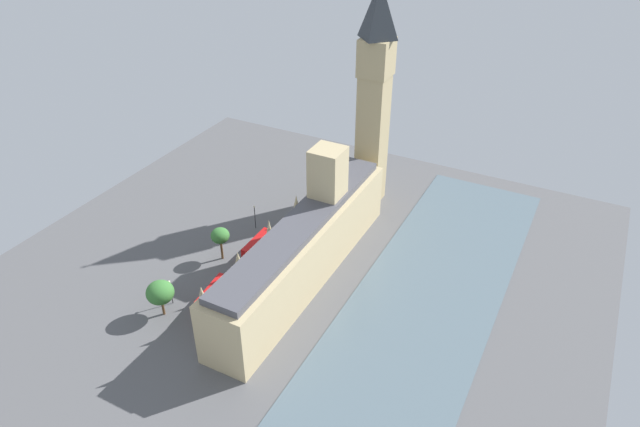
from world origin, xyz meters
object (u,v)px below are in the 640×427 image
Objects in this scene: parliament_building at (307,244)px; plane_tree_near_tower at (220,236)px; plane_tree_opposite_hall at (160,293)px; street_lamp_midblock at (170,288)px; clock_tower at (374,95)px; street_lamp_kerbside at (255,213)px; car_blue_by_river_gate at (300,213)px; double_decker_bus_far_end at (213,296)px; car_white_leading at (293,227)px; double_decker_bus_corner at (258,247)px; pedestrian_trailing at (321,214)px.

plane_tree_near_tower is (20.75, 4.40, -1.85)m from parliament_building.
street_lamp_midblock is at bearing -80.02° from plane_tree_opposite_hall.
street_lamp_kerbside is at bearing 53.81° from clock_tower.
plane_tree_opposite_hall is (6.86, 46.87, 5.04)m from car_blue_by_river_gate.
plane_tree_opposite_hall is at bearing 52.11° from parliament_building.
car_blue_by_river_gate is at bearing -94.85° from double_decker_bus_far_end.
double_decker_bus_far_end is (0.67, 32.94, 1.75)m from car_white_leading.
car_white_leading is 0.45× the size of double_decker_bus_far_end.
car_white_leading is at bearing -103.96° from street_lamp_midblock.
plane_tree_near_tower reaches higher than street_lamp_kerbside.
plane_tree_near_tower is 1.24× the size of street_lamp_kerbside.
street_lamp_midblock is (7.19, 23.02, 1.71)m from double_decker_bus_corner.
plane_tree_opposite_hall is 1.22× the size of street_lamp_kerbside.
plane_tree_near_tower is at bearing 64.42° from clock_tower.
plane_tree_opposite_hall is (6.57, 26.57, 3.30)m from double_decker_bus_corner.
pedestrian_trailing is at bearing 75.12° from double_decker_bus_corner.
double_decker_bus_corner is (0.30, 20.30, 1.75)m from car_blue_by_river_gate.
parliament_building is at bearing -127.89° from plane_tree_opposite_hall.
parliament_building is at bearing 127.90° from car_white_leading.
car_blue_by_river_gate and car_white_leading have the same top height.
car_blue_by_river_gate is 44.10m from street_lamp_midblock.
car_blue_by_river_gate is (12.79, 16.80, -29.75)m from clock_tower.
car_blue_by_river_gate is at bearing -99.81° from street_lamp_midblock.
plane_tree_near_tower is 1.38× the size of street_lamp_midblock.
double_decker_bus_far_end is at bearing -87.51° from double_decker_bus_corner.
clock_tower is 39.60m from car_white_leading.
plane_tree_near_tower is 18.26m from street_lamp_midblock.
car_blue_by_river_gate is 20.38m from double_decker_bus_corner.
street_lamp_midblock is (7.49, 43.33, 3.46)m from car_blue_by_river_gate.
double_decker_bus_far_end is at bearing 119.47° from plane_tree_near_tower.
pedestrian_trailing is (-5.50, -22.37, -1.93)m from double_decker_bus_corner.
clock_tower is 12.23× the size of car_white_leading.
double_decker_bus_corner is 19.50m from double_decker_bus_far_end.
double_decker_bus_corner is at bearing 79.66° from car_white_leading.
plane_tree_near_tower reaches higher than double_decker_bus_corner.
clock_tower reaches higher than plane_tree_near_tower.
parliament_building reaches higher than plane_tree_opposite_hall.
parliament_building is at bearing 153.91° from street_lamp_kerbside.
clock_tower reaches higher than double_decker_bus_corner.
car_white_leading is at bearing -156.67° from street_lamp_kerbside.
parliament_building is 1.09× the size of clock_tower.
double_decker_bus_corner is 1.70× the size of street_lamp_midblock.
plane_tree_near_tower reaches higher than double_decker_bus_far_end.
double_decker_bus_corner is at bearing -2.07° from parliament_building.
car_blue_by_river_gate is 39.81m from double_decker_bus_far_end.
car_blue_by_river_gate is at bearing -106.19° from plane_tree_near_tower.
pedestrian_trailing is at bearing -70.20° from parliament_building.
clock_tower is at bearing -89.02° from parliament_building.
plane_tree_opposite_hall is at bearing 90.68° from street_lamp_kerbside.
double_decker_bus_corner reaches higher than car_white_leading.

